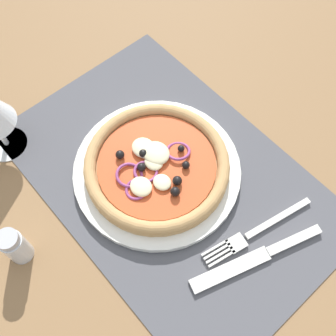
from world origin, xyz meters
TOP-DOWN VIEW (x-y plane):
  - ground_plane at (0.00, 0.00)cm, footprint 190.00×140.00cm
  - placemat at (0.00, 0.00)cm, footprint 50.31×32.93cm
  - plate at (2.04, 0.95)cm, footprint 25.17×25.17cm
  - pizza at (2.06, 1.00)cm, footprint 21.53×21.53cm
  - fork at (-14.26, -2.74)cm, footprint 4.99×17.95cm
  - knife at (-17.00, -0.51)cm, footprint 7.52×19.59cm
  - pepper_shaker at (4.90, 23.11)cm, footprint 3.20×3.20cm

SIDE VIEW (x-z plane):
  - ground_plane at x=0.00cm, z-range -2.40..0.00cm
  - placemat at x=0.00cm, z-range 0.00..0.40cm
  - fork at x=-14.26cm, z-range 0.40..0.84cm
  - knife at x=-17.00cm, z-range 0.35..0.96cm
  - plate at x=2.04cm, z-range 0.40..1.53cm
  - pizza at x=2.06cm, z-range 1.29..3.99cm
  - pepper_shaker at x=4.90cm, z-range -0.10..6.60cm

